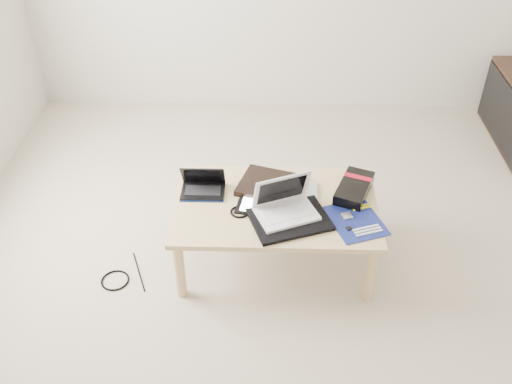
{
  "coord_description": "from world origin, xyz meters",
  "views": [
    {
      "loc": [
        -0.12,
        -2.25,
        2.33
      ],
      "look_at": [
        -0.19,
        0.16,
        0.48
      ],
      "focal_mm": 40.0,
      "sensor_mm": 36.0,
      "label": 1
    }
  ],
  "objects_px": {
    "netbook": "(203,186)",
    "white_laptop": "(285,205)",
    "gpu_box": "(354,188)",
    "coffee_table": "(276,211)"
  },
  "relations": [
    {
      "from": "coffee_table",
      "to": "white_laptop",
      "type": "height_order",
      "value": "white_laptop"
    },
    {
      "from": "netbook",
      "to": "white_laptop",
      "type": "relative_size",
      "value": 0.66
    },
    {
      "from": "gpu_box",
      "to": "coffee_table",
      "type": "bearing_deg",
      "value": -166.24
    },
    {
      "from": "coffee_table",
      "to": "gpu_box",
      "type": "relative_size",
      "value": 3.2
    },
    {
      "from": "netbook",
      "to": "gpu_box",
      "type": "relative_size",
      "value": 0.7
    },
    {
      "from": "coffee_table",
      "to": "gpu_box",
      "type": "distance_m",
      "value": 0.45
    },
    {
      "from": "gpu_box",
      "to": "netbook",
      "type": "bearing_deg",
      "value": -179.75
    },
    {
      "from": "white_laptop",
      "to": "gpu_box",
      "type": "height_order",
      "value": "white_laptop"
    },
    {
      "from": "coffee_table",
      "to": "white_laptop",
      "type": "xyz_separation_m",
      "value": [
        0.05,
        -0.09,
        0.11
      ]
    },
    {
      "from": "white_laptop",
      "to": "netbook",
      "type": "bearing_deg",
      "value": 156.62
    }
  ]
}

